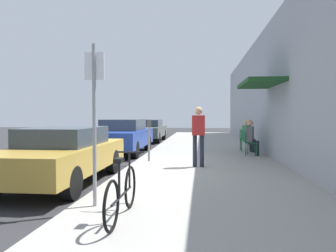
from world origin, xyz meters
TOP-DOWN VIEW (x-y plane):
  - ground_plane at (0.00, 0.00)m, footprint 60.00×60.00m
  - sidewalk_slab at (2.25, 2.00)m, footprint 4.50×32.00m
  - building_facade at (4.64, 2.00)m, footprint 1.40×32.00m
  - parked_car_0 at (-1.10, -1.91)m, footprint 1.80×4.40m
  - parked_car_1 at (-1.10, 3.77)m, footprint 1.80×4.40m
  - parked_car_2 at (-1.10, 9.91)m, footprint 1.80×4.40m
  - parking_meter at (0.45, 0.96)m, footprint 0.12×0.10m
  - street_sign at (0.40, -4.02)m, footprint 0.32×0.06m
  - bicycle_0 at (0.99, -4.58)m, footprint 0.46×1.71m
  - cafe_chair_0 at (3.87, 2.81)m, footprint 0.56×0.56m
  - seated_patron_0 at (3.92, 2.79)m, footprint 0.51×0.47m
  - cafe_chair_1 at (3.87, 3.73)m, footprint 0.55×0.55m
  - seated_patron_1 at (3.92, 3.75)m, footprint 0.51×0.46m
  - cafe_chair_2 at (3.86, 4.71)m, footprint 0.49×0.49m
  - pedestrian_standing at (2.02, 0.02)m, footprint 0.36×0.22m

SIDE VIEW (x-z plane):
  - ground_plane at x=0.00m, z-range 0.00..0.00m
  - sidewalk_slab at x=2.25m, z-range 0.00..0.12m
  - bicycle_0 at x=0.99m, z-range 0.03..0.93m
  - cafe_chair_0 at x=3.87m, z-range 0.19..1.06m
  - cafe_chair_1 at x=3.87m, z-range 0.19..1.06m
  - cafe_chair_2 at x=3.86m, z-range 0.19..1.06m
  - parked_car_0 at x=-1.10m, z-range 0.04..1.34m
  - parked_car_2 at x=-1.10m, z-range 0.04..1.35m
  - parked_car_1 at x=-1.10m, z-range 0.03..1.44m
  - seated_patron_0 at x=3.92m, z-range 0.17..1.46m
  - seated_patron_1 at x=3.92m, z-range 0.17..1.46m
  - parking_meter at x=0.45m, z-range 0.23..1.55m
  - pedestrian_standing at x=2.02m, z-range 0.27..1.97m
  - street_sign at x=0.40m, z-range 0.34..2.94m
  - building_facade at x=4.64m, z-range 0.00..4.93m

